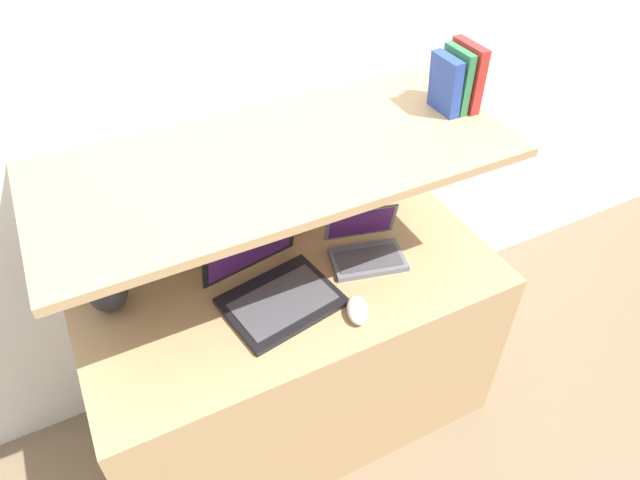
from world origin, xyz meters
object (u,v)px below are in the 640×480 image
at_px(laptop_large, 271,282).
at_px(book_blue, 445,85).
at_px(book_green, 456,80).
at_px(table_lamp, 98,264).
at_px(router_box, 278,216).
at_px(computer_mouse, 358,310).
at_px(book_red, 466,76).
at_px(laptop_small, 365,247).

bearing_deg(laptop_large, book_blue, 7.70).
bearing_deg(book_green, table_lamp, 175.45).
bearing_deg(book_blue, book_green, 0.00).
xyz_separation_m(router_box, book_green, (0.55, -0.19, 0.48)).
bearing_deg(laptop_large, router_box, 62.04).
distance_m(laptop_large, computer_mouse, 0.29).
bearing_deg(table_lamp, book_green, -4.55).
height_order(laptop_large, router_box, laptop_large).
distance_m(router_box, book_green, 0.75).
relative_size(table_lamp, laptop_large, 0.73).
bearing_deg(computer_mouse, table_lamp, 150.43).
bearing_deg(computer_mouse, book_red, 28.73).
distance_m(book_red, book_blue, 0.08).
bearing_deg(laptop_small, book_green, 11.16).
height_order(table_lamp, book_blue, book_blue).
bearing_deg(book_blue, book_red, 0.00).
relative_size(router_box, book_red, 0.70).
distance_m(table_lamp, book_red, 1.27).
height_order(laptop_small, book_red, book_red).
bearing_deg(book_red, computer_mouse, -151.27).
distance_m(laptop_small, book_red, 0.64).
height_order(router_box, book_green, book_green).
relative_size(laptop_small, book_green, 1.47).
bearing_deg(table_lamp, book_blue, -4.71).
bearing_deg(book_green, laptop_small, -168.84).
xyz_separation_m(table_lamp, computer_mouse, (0.68, -0.38, -0.16)).
bearing_deg(laptop_small, computer_mouse, -125.27).
bearing_deg(book_blue, computer_mouse, -147.32).
distance_m(laptop_large, book_blue, 0.82).
bearing_deg(router_box, book_green, -18.73).
bearing_deg(book_green, book_red, 0.00).
xyz_separation_m(table_lamp, router_box, (0.62, 0.09, -0.11)).
relative_size(computer_mouse, book_red, 0.64).
height_order(laptop_small, book_green, book_green).
relative_size(table_lamp, router_box, 2.00).
bearing_deg(computer_mouse, book_blue, 32.68).
height_order(computer_mouse, router_box, router_box).
xyz_separation_m(table_lamp, book_green, (1.17, -0.09, 0.37)).
xyz_separation_m(laptop_small, book_green, (0.33, 0.07, 0.52)).
bearing_deg(book_green, router_box, 161.27).
bearing_deg(computer_mouse, laptop_small, 54.73).
xyz_separation_m(laptop_large, book_blue, (0.66, 0.09, 0.49)).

